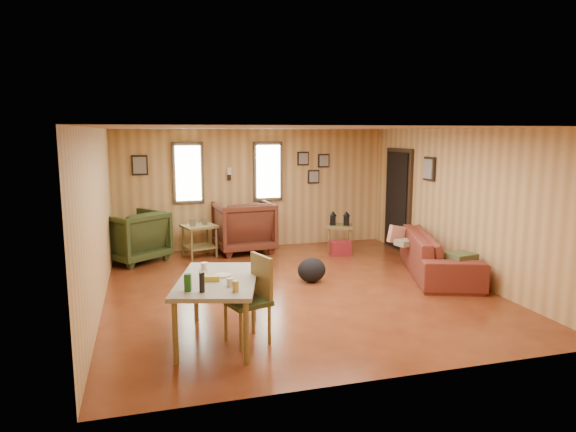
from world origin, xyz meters
name	(u,v)px	position (x,y,z in m)	size (l,w,h in m)	color
room	(301,207)	(0.17, 0.27, 1.21)	(5.54, 6.04, 2.44)	brown
sofa	(439,247)	(2.52, 0.11, 0.46)	(2.37, 0.69, 0.93)	maroon
recliner_brown	(243,224)	(-0.29, 2.61, 0.55)	(1.08, 1.01, 1.11)	#502418
recliner_green	(133,234)	(-2.36, 2.38, 0.51)	(0.99, 0.93, 1.02)	#2E3B1A
end_table	(199,235)	(-1.17, 2.41, 0.42)	(0.72, 0.68, 0.75)	olive
side_table	(340,224)	(1.54, 2.10, 0.56)	(0.66, 0.66, 0.82)	olive
cooler	(340,248)	(1.44, 1.81, 0.14)	(0.41, 0.31, 0.28)	maroon
backpack	(312,270)	(0.35, 0.25, 0.19)	(0.50, 0.40, 0.39)	black
sofa_pillows	(429,247)	(2.26, -0.01, 0.50)	(0.72, 1.74, 0.36)	#444D2B
dining_table	(217,284)	(-1.40, -1.64, 0.66)	(1.20, 1.60, 0.93)	gray
dining_chair	(253,294)	(-1.02, -1.76, 0.55)	(0.56, 0.56, 0.98)	#2E3B1A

